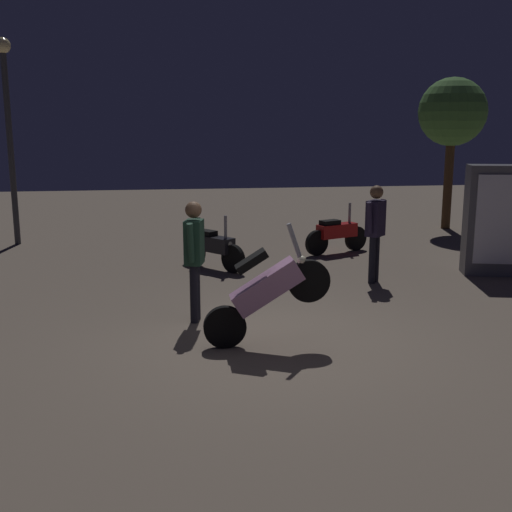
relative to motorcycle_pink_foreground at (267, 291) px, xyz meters
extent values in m
plane|color=#756656|center=(0.13, 0.16, -0.74)|extent=(40.00, 40.00, 0.00)
cylinder|color=black|center=(-0.55, 0.01, -0.46)|extent=(0.56, 0.11, 0.56)
cylinder|color=black|center=(0.55, -0.01, 0.12)|extent=(0.56, 0.11, 0.56)
cube|color=#C68CB7|center=(0.00, 0.00, 0.06)|extent=(0.97, 0.31, 0.76)
cube|color=black|center=(-0.20, 0.00, 0.40)|extent=(0.43, 0.25, 0.32)
cylinder|color=gray|center=(0.35, 0.00, 0.66)|extent=(0.21, 0.06, 0.44)
sphere|color=#F2EABF|center=(0.45, -0.01, 0.40)|extent=(0.12, 0.12, 0.12)
cylinder|color=black|center=(-0.70, 5.01, -0.46)|extent=(0.44, 0.49, 0.56)
cylinder|color=black|center=(0.01, 4.17, -0.46)|extent=(0.44, 0.49, 0.56)
cube|color=black|center=(-0.35, 4.59, -0.23)|extent=(0.84, 0.92, 0.30)
cube|color=black|center=(-0.48, 4.74, -0.03)|extent=(0.47, 0.49, 0.10)
cylinder|color=gray|center=(-0.12, 4.32, 0.14)|extent=(0.08, 0.08, 0.45)
sphere|color=#F2EABF|center=(-0.06, 4.24, -0.18)|extent=(0.12, 0.12, 0.12)
cylinder|color=black|center=(2.01, 5.55, -0.46)|extent=(0.55, 0.31, 0.56)
cylinder|color=black|center=(3.02, 5.98, -0.46)|extent=(0.55, 0.31, 0.56)
cube|color=#B71414|center=(2.51, 5.77, -0.23)|extent=(0.99, 0.65, 0.30)
cube|color=black|center=(2.33, 5.69, -0.03)|extent=(0.50, 0.39, 0.10)
cylinder|color=gray|center=(2.84, 5.90, 0.14)|extent=(0.08, 0.08, 0.45)
sphere|color=#F2EABF|center=(2.93, 5.94, -0.18)|extent=(0.12, 0.12, 0.12)
cylinder|color=black|center=(-0.85, 1.29, -0.31)|extent=(0.12, 0.12, 0.86)
cylinder|color=black|center=(-0.89, 1.13, -0.31)|extent=(0.12, 0.12, 0.86)
cube|color=#1E3F2D|center=(-0.87, 1.21, 0.44)|extent=(0.32, 0.41, 0.64)
sphere|color=brown|center=(-0.87, 1.21, 0.91)|extent=(0.24, 0.24, 0.24)
cylinder|color=#1E3F2D|center=(-0.81, 1.44, 0.47)|extent=(0.13, 0.21, 0.59)
cylinder|color=#1E3F2D|center=(-0.93, 0.98, 0.47)|extent=(0.13, 0.21, 0.59)
cylinder|color=black|center=(2.53, 3.12, -0.31)|extent=(0.12, 0.12, 0.87)
cylinder|color=black|center=(2.42, 3.00, -0.31)|extent=(0.12, 0.12, 0.87)
cube|color=#261E38|center=(2.48, 3.06, 0.44)|extent=(0.42, 0.43, 0.65)
sphere|color=brown|center=(2.48, 3.06, 0.92)|extent=(0.24, 0.24, 0.24)
cylinder|color=#261E38|center=(2.64, 3.23, 0.48)|extent=(0.20, 0.20, 0.59)
cylinder|color=#261E38|center=(2.31, 2.89, 0.48)|extent=(0.20, 0.20, 0.59)
cylinder|color=#38383D|center=(-4.82, 7.89, 1.48)|extent=(0.14, 0.14, 4.45)
sphere|color=#F9E59E|center=(-4.82, 7.89, 3.84)|extent=(0.36, 0.36, 0.36)
cylinder|color=#4C331E|center=(6.39, 8.62, 0.51)|extent=(0.24, 0.24, 2.52)
sphere|color=#477A38|center=(6.39, 8.62, 2.41)|extent=(1.81, 1.81, 1.81)
cube|color=#595960|center=(5.19, 3.33, 0.31)|extent=(1.67, 0.87, 2.10)
camera|label=1|loc=(-1.26, -7.87, 2.15)|focal=44.68mm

